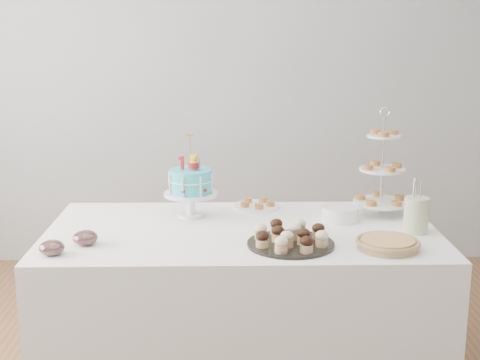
{
  "coord_description": "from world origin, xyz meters",
  "views": [
    {
      "loc": [
        -0.07,
        -2.84,
        1.76
      ],
      "look_at": [
        -0.01,
        0.3,
        1.02
      ],
      "focal_mm": 50.0,
      "sensor_mm": 36.0,
      "label": 1
    }
  ],
  "objects_px": {
    "table": "(242,273)",
    "jam_bowl_a": "(52,248)",
    "birthday_cake": "(191,195)",
    "plate_stack": "(340,214)",
    "utensil_pitcher": "(416,214)",
    "jam_bowl_b": "(85,238)",
    "cupcake_tray": "(291,236)",
    "pie": "(388,243)",
    "tiered_stand": "(382,170)",
    "pastry_plate": "(257,204)"
  },
  "relations": [
    {
      "from": "table",
      "to": "jam_bowl_a",
      "type": "height_order",
      "value": "jam_bowl_a"
    },
    {
      "from": "birthday_cake",
      "to": "plate_stack",
      "type": "bearing_deg",
      "value": 9.91
    },
    {
      "from": "jam_bowl_a",
      "to": "utensil_pitcher",
      "type": "height_order",
      "value": "utensil_pitcher"
    },
    {
      "from": "plate_stack",
      "to": "jam_bowl_a",
      "type": "bearing_deg",
      "value": -159.75
    },
    {
      "from": "jam_bowl_a",
      "to": "jam_bowl_b",
      "type": "bearing_deg",
      "value": 48.48
    },
    {
      "from": "cupcake_tray",
      "to": "pie",
      "type": "relative_size",
      "value": 1.38
    },
    {
      "from": "table",
      "to": "plate_stack",
      "type": "xyz_separation_m",
      "value": [
        0.51,
        0.14,
        0.26
      ]
    },
    {
      "from": "pie",
      "to": "tiered_stand",
      "type": "relative_size",
      "value": 0.51
    },
    {
      "from": "pastry_plate",
      "to": "jam_bowl_b",
      "type": "height_order",
      "value": "jam_bowl_b"
    },
    {
      "from": "pie",
      "to": "utensil_pitcher",
      "type": "height_order",
      "value": "utensil_pitcher"
    },
    {
      "from": "cupcake_tray",
      "to": "jam_bowl_b",
      "type": "xyz_separation_m",
      "value": [
        -0.94,
        0.03,
        -0.01
      ]
    },
    {
      "from": "jam_bowl_a",
      "to": "pastry_plate",
      "type": "bearing_deg",
      "value": 39.08
    },
    {
      "from": "birthday_cake",
      "to": "utensil_pitcher",
      "type": "height_order",
      "value": "birthday_cake"
    },
    {
      "from": "birthday_cake",
      "to": "tiered_stand",
      "type": "height_order",
      "value": "tiered_stand"
    },
    {
      "from": "jam_bowl_a",
      "to": "cupcake_tray",
      "type": "bearing_deg",
      "value": 5.76
    },
    {
      "from": "table",
      "to": "utensil_pitcher",
      "type": "height_order",
      "value": "utensil_pitcher"
    },
    {
      "from": "table",
      "to": "jam_bowl_b",
      "type": "height_order",
      "value": "jam_bowl_b"
    },
    {
      "from": "pie",
      "to": "tiered_stand",
      "type": "height_order",
      "value": "tiered_stand"
    },
    {
      "from": "pie",
      "to": "jam_bowl_b",
      "type": "distance_m",
      "value": 1.37
    },
    {
      "from": "pastry_plate",
      "to": "pie",
      "type": "bearing_deg",
      "value": -51.72
    },
    {
      "from": "jam_bowl_a",
      "to": "jam_bowl_b",
      "type": "distance_m",
      "value": 0.18
    },
    {
      "from": "table",
      "to": "birthday_cake",
      "type": "bearing_deg",
      "value": 139.31
    },
    {
      "from": "table",
      "to": "birthday_cake",
      "type": "distance_m",
      "value": 0.49
    },
    {
      "from": "table",
      "to": "jam_bowl_a",
      "type": "bearing_deg",
      "value": -156.99
    },
    {
      "from": "plate_stack",
      "to": "jam_bowl_b",
      "type": "relative_size",
      "value": 1.64
    },
    {
      "from": "table",
      "to": "tiered_stand",
      "type": "xyz_separation_m",
      "value": [
        0.74,
        0.26,
        0.47
      ]
    },
    {
      "from": "tiered_stand",
      "to": "pastry_plate",
      "type": "bearing_deg",
      "value": 168.11
    },
    {
      "from": "cupcake_tray",
      "to": "jam_bowl_b",
      "type": "height_order",
      "value": "cupcake_tray"
    },
    {
      "from": "cupcake_tray",
      "to": "plate_stack",
      "type": "bearing_deg",
      "value": 53.4
    },
    {
      "from": "pie",
      "to": "tiered_stand",
      "type": "bearing_deg",
      "value": 80.54
    },
    {
      "from": "cupcake_tray",
      "to": "utensil_pitcher",
      "type": "xyz_separation_m",
      "value": [
        0.62,
        0.18,
        0.05
      ]
    },
    {
      "from": "birthday_cake",
      "to": "utensil_pitcher",
      "type": "bearing_deg",
      "value": 1.39
    },
    {
      "from": "pastry_plate",
      "to": "jam_bowl_b",
      "type": "distance_m",
      "value": 1.02
    },
    {
      "from": "pastry_plate",
      "to": "utensil_pitcher",
      "type": "relative_size",
      "value": 0.96
    },
    {
      "from": "plate_stack",
      "to": "utensil_pitcher",
      "type": "xyz_separation_m",
      "value": [
        0.33,
        -0.21,
        0.06
      ]
    },
    {
      "from": "cupcake_tray",
      "to": "pastry_plate",
      "type": "xyz_separation_m",
      "value": [
        -0.13,
        0.65,
        -0.03
      ]
    },
    {
      "from": "table",
      "to": "jam_bowl_a",
      "type": "xyz_separation_m",
      "value": [
        -0.84,
        -0.36,
        0.26
      ]
    },
    {
      "from": "birthday_cake",
      "to": "pastry_plate",
      "type": "height_order",
      "value": "birthday_cake"
    },
    {
      "from": "utensil_pitcher",
      "to": "birthday_cake",
      "type": "bearing_deg",
      "value": 156.22
    },
    {
      "from": "pie",
      "to": "plate_stack",
      "type": "height_order",
      "value": "plate_stack"
    },
    {
      "from": "birthday_cake",
      "to": "jam_bowl_b",
      "type": "relative_size",
      "value": 3.76
    },
    {
      "from": "birthday_cake",
      "to": "cupcake_tray",
      "type": "height_order",
      "value": "birthday_cake"
    },
    {
      "from": "pie",
      "to": "plate_stack",
      "type": "relative_size",
      "value": 1.54
    },
    {
      "from": "tiered_stand",
      "to": "pastry_plate",
      "type": "distance_m",
      "value": 0.7
    },
    {
      "from": "birthday_cake",
      "to": "jam_bowl_b",
      "type": "bearing_deg",
      "value": -119.67
    },
    {
      "from": "tiered_stand",
      "to": "utensil_pitcher",
      "type": "bearing_deg",
      "value": -73.61
    },
    {
      "from": "table",
      "to": "pie",
      "type": "height_order",
      "value": "pie"
    },
    {
      "from": "cupcake_tray",
      "to": "plate_stack",
      "type": "height_order",
      "value": "cupcake_tray"
    },
    {
      "from": "plate_stack",
      "to": "jam_bowl_a",
      "type": "relative_size",
      "value": 1.68
    },
    {
      "from": "pastry_plate",
      "to": "jam_bowl_a",
      "type": "distance_m",
      "value": 1.2
    }
  ]
}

